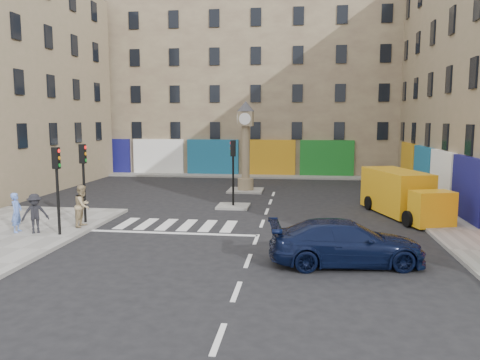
% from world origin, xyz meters
% --- Properties ---
extents(ground, '(120.00, 120.00, 0.00)m').
position_xyz_m(ground, '(0.00, 0.00, 0.00)').
color(ground, black).
rests_on(ground, ground).
extents(sidewalk_right, '(2.60, 30.00, 0.15)m').
position_xyz_m(sidewalk_right, '(8.70, 10.00, 0.07)').
color(sidewalk_right, gray).
rests_on(sidewalk_right, ground).
extents(sidewalk_far, '(32.00, 2.40, 0.15)m').
position_xyz_m(sidewalk_far, '(-4.00, 22.20, 0.07)').
color(sidewalk_far, gray).
rests_on(sidewalk_far, ground).
extents(island_near, '(1.80, 1.80, 0.12)m').
position_xyz_m(island_near, '(-2.00, 8.00, 0.06)').
color(island_near, gray).
rests_on(island_near, ground).
extents(island_far, '(2.40, 2.40, 0.12)m').
position_xyz_m(island_far, '(-2.00, 14.00, 0.06)').
color(island_far, gray).
rests_on(island_far, ground).
extents(building_far, '(32.00, 10.00, 17.00)m').
position_xyz_m(building_far, '(-4.00, 28.00, 8.50)').
color(building_far, '#978764').
rests_on(building_far, ground).
extents(traffic_light_left_near, '(0.28, 0.22, 3.70)m').
position_xyz_m(traffic_light_left_near, '(-8.30, 0.20, 2.62)').
color(traffic_light_left_near, black).
rests_on(traffic_light_left_near, sidewalk_left).
extents(traffic_light_left_far, '(0.28, 0.22, 3.70)m').
position_xyz_m(traffic_light_left_far, '(-8.30, 2.60, 2.62)').
color(traffic_light_left_far, black).
rests_on(traffic_light_left_far, sidewalk_left).
extents(traffic_light_island, '(0.28, 0.22, 3.70)m').
position_xyz_m(traffic_light_island, '(-2.00, 8.00, 2.59)').
color(traffic_light_island, black).
rests_on(traffic_light_island, island_near).
extents(clock_pillar, '(1.20, 1.20, 6.10)m').
position_xyz_m(clock_pillar, '(-2.00, 14.00, 3.55)').
color(clock_pillar, '#8B755B').
rests_on(clock_pillar, island_far).
extents(navy_sedan, '(5.57, 2.88, 1.54)m').
position_xyz_m(navy_sedan, '(3.40, -1.93, 0.77)').
color(navy_sedan, black).
rests_on(navy_sedan, ground).
extents(yellow_van, '(3.61, 6.62, 2.31)m').
position_xyz_m(yellow_van, '(7.02, 6.81, 1.15)').
color(yellow_van, orange).
rests_on(yellow_van, ground).
extents(pedestrian_blue, '(0.50, 0.68, 1.72)m').
position_xyz_m(pedestrian_blue, '(-10.33, 0.37, 1.01)').
color(pedestrian_blue, '#5D80D6').
rests_on(pedestrian_blue, sidewalk_left).
extents(pedestrian_tan, '(0.73, 0.93, 1.91)m').
position_xyz_m(pedestrian_tan, '(-8.00, 1.78, 1.10)').
color(pedestrian_tan, tan).
rests_on(pedestrian_tan, sidewalk_left).
extents(pedestrian_dark, '(1.26, 1.15, 1.70)m').
position_xyz_m(pedestrian_dark, '(-9.45, 0.31, 1.00)').
color(pedestrian_dark, black).
rests_on(pedestrian_dark, sidewalk_left).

